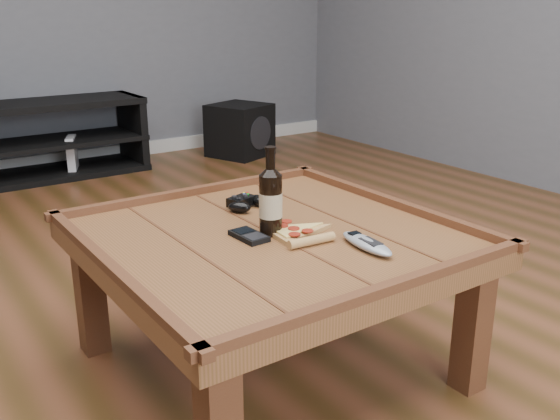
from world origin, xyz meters
TOP-DOWN VIEW (x-y plane):
  - ground at (0.00, 0.00)m, footprint 6.00×6.00m
  - baseboard at (0.00, 2.99)m, footprint 5.00×0.02m
  - coffee_table at (0.00, 0.00)m, footprint 1.03×1.03m
  - media_console at (0.00, 2.75)m, footprint 1.40×0.45m
  - beer_bottle at (-0.00, -0.00)m, footprint 0.07×0.07m
  - game_controller at (0.06, 0.24)m, footprint 0.15×0.13m
  - pizza_slice at (0.05, -0.06)m, footprint 0.18×0.27m
  - smartphone at (-0.07, 0.00)m, footprint 0.07×0.13m
  - remote_control at (0.15, -0.25)m, footprint 0.08×0.21m
  - subwoofer at (1.44, 2.56)m, footprint 0.50×0.50m
  - game_console at (0.22, 2.71)m, footprint 0.19×0.24m

SIDE VIEW (x-z plane):
  - ground at x=0.00m, z-range 0.00..0.00m
  - baseboard at x=0.00m, z-range 0.00..0.10m
  - game_console at x=0.22m, z-range -0.01..0.25m
  - subwoofer at x=1.44m, z-range 0.00..0.39m
  - media_console at x=0.00m, z-range 0.00..0.50m
  - coffee_table at x=0.00m, z-range 0.15..0.63m
  - smartphone at x=-0.07m, z-range 0.45..0.47m
  - pizza_slice at x=0.05m, z-range 0.45..0.47m
  - remote_control at x=0.15m, z-range 0.45..0.48m
  - game_controller at x=0.06m, z-range 0.45..0.49m
  - beer_bottle at x=0.00m, z-range 0.42..0.68m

